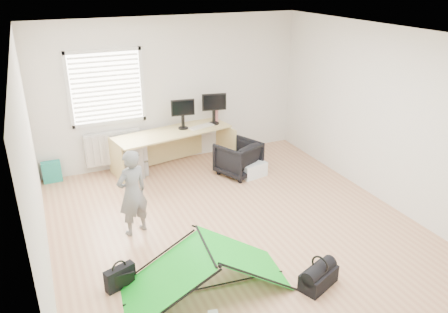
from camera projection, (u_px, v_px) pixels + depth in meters
name	position (u px, v px, depth m)	size (l,w,h in m)	color
ground	(235.00, 227.00, 6.30)	(5.50, 5.50, 0.00)	tan
back_wall	(173.00, 91.00, 8.09)	(5.00, 0.02, 2.70)	silver
window	(106.00, 88.00, 7.53)	(1.20, 0.06, 1.20)	silver
radiator	(113.00, 148.00, 7.92)	(1.00, 0.12, 0.60)	silver
desk	(174.00, 150.00, 8.04)	(2.14, 0.68, 0.73)	tan
filing_cabinet	(135.00, 157.00, 7.87)	(0.40, 0.53, 0.62)	gray
monitor_left	(183.00, 118.00, 7.96)	(0.43, 0.09, 0.41)	black
monitor_right	(214.00, 113.00, 8.20)	(0.45, 0.10, 0.43)	black
keyboard	(201.00, 127.00, 8.10)	(0.49, 0.17, 0.02)	beige
thermos	(216.00, 115.00, 8.37)	(0.08, 0.08, 0.27)	#BA6869
office_chair	(238.00, 158.00, 7.83)	(0.66, 0.68, 0.62)	black
person	(132.00, 193.00, 5.94)	(0.45, 0.30, 1.25)	slate
kite	(206.00, 267.00, 4.96)	(1.92, 0.84, 0.60)	#11BC21
storage_crate	(252.00, 169.00, 7.83)	(0.46, 0.32, 0.26)	white
tote_bag	(52.00, 172.00, 7.59)	(0.32, 0.14, 0.37)	teal
laptop_bag	(120.00, 277.00, 5.05)	(0.36, 0.11, 0.27)	black
duffel_bag	(318.00, 278.00, 5.09)	(0.49, 0.25, 0.21)	black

